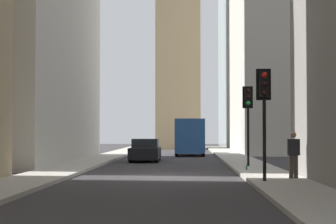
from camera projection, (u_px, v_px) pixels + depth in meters
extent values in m
plane|color=#302D30|center=(158.00, 175.00, 24.79)|extent=(135.00, 135.00, 0.00)
cube|color=#A8A399|center=(52.00, 174.00, 24.95)|extent=(90.00, 2.20, 0.14)
cube|color=#A8A399|center=(265.00, 174.00, 24.65)|extent=(90.00, 2.20, 0.14)
cube|color=#B7B2A5|center=(291.00, 12.00, 53.13)|extent=(15.99, 10.00, 25.27)
cube|color=#9E8966|center=(178.00, 61.00, 65.22)|extent=(4.83, 4.83, 19.34)
cube|color=#285699|center=(190.00, 136.00, 45.66)|extent=(4.60, 2.25, 2.60)
cube|color=#38383D|center=(190.00, 140.00, 48.84)|extent=(1.90, 2.25, 1.90)
cube|color=black|center=(190.00, 133.00, 48.86)|extent=(1.92, 2.09, 0.64)
cylinder|color=black|center=(201.00, 149.00, 48.78)|extent=(0.88, 0.28, 0.88)
cylinder|color=black|center=(178.00, 149.00, 48.85)|extent=(0.88, 0.28, 0.88)
cylinder|color=black|center=(203.00, 151.00, 44.19)|extent=(0.88, 0.28, 0.88)
cylinder|color=black|center=(177.00, 151.00, 44.26)|extent=(0.88, 0.28, 0.88)
cube|color=black|center=(145.00, 153.00, 36.68)|extent=(4.30, 1.78, 0.70)
cube|color=black|center=(146.00, 143.00, 36.90)|extent=(2.10, 1.58, 0.54)
cylinder|color=black|center=(157.00, 157.00, 35.30)|extent=(0.64, 0.22, 0.64)
cylinder|color=black|center=(131.00, 157.00, 35.35)|extent=(0.64, 0.22, 0.64)
cylinder|color=black|center=(159.00, 156.00, 37.99)|extent=(0.64, 0.22, 0.64)
cylinder|color=black|center=(135.00, 156.00, 38.04)|extent=(0.64, 0.22, 0.64)
cylinder|color=black|center=(264.00, 139.00, 20.35)|extent=(0.12, 0.12, 2.90)
cube|color=black|center=(264.00, 84.00, 20.42)|extent=(0.28, 0.32, 0.90)
cube|color=black|center=(263.00, 84.00, 20.57)|extent=(0.03, 0.52, 1.10)
sphere|color=red|center=(265.00, 75.00, 20.27)|extent=(0.20, 0.20, 0.20)
sphere|color=black|center=(265.00, 84.00, 20.26)|extent=(0.20, 0.20, 0.20)
sphere|color=black|center=(265.00, 92.00, 20.25)|extent=(0.20, 0.20, 0.20)
cylinder|color=black|center=(248.00, 136.00, 29.34)|extent=(0.12, 0.12, 2.99)
cube|color=black|center=(248.00, 97.00, 29.41)|extent=(0.28, 0.32, 0.90)
cube|color=black|center=(248.00, 97.00, 29.56)|extent=(0.03, 0.52, 1.10)
sphere|color=black|center=(248.00, 91.00, 29.26)|extent=(0.20, 0.20, 0.20)
sphere|color=black|center=(248.00, 97.00, 29.25)|extent=(0.20, 0.20, 0.20)
sphere|color=green|center=(248.00, 103.00, 29.24)|extent=(0.20, 0.20, 0.20)
cylinder|color=#473D33|center=(296.00, 167.00, 21.51)|extent=(0.16, 0.16, 0.84)
cylinder|color=#473D33|center=(291.00, 167.00, 21.51)|extent=(0.16, 0.16, 0.84)
cube|color=#232328|center=(293.00, 147.00, 21.53)|extent=(0.26, 0.44, 0.60)
sphere|color=#936B4C|center=(293.00, 135.00, 21.55)|extent=(0.22, 0.22, 0.22)
cylinder|color=#236033|center=(247.00, 168.00, 26.20)|extent=(0.07, 0.07, 0.20)
cylinder|color=#236033|center=(246.00, 165.00, 26.21)|extent=(0.03, 0.03, 0.07)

